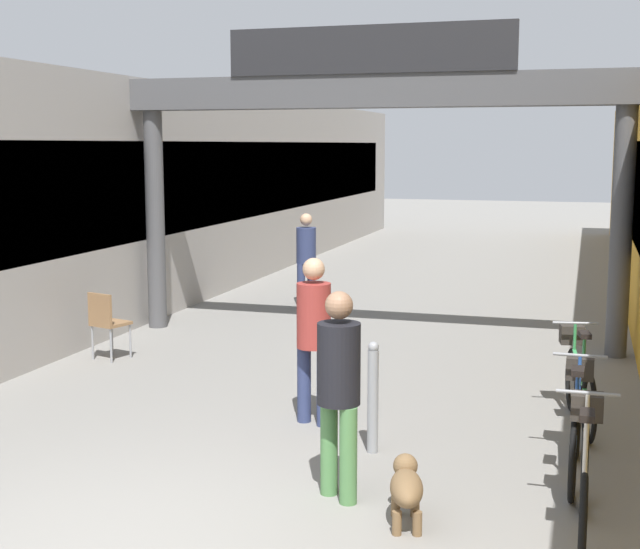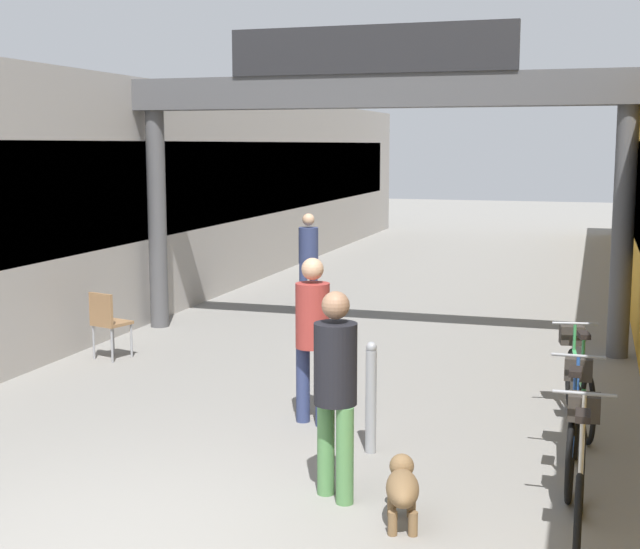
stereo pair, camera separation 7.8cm
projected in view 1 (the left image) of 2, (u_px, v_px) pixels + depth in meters
The scene contains 11 objects.
storefront_left at pixel (167, 190), 17.66m from camera, with size 3.00×26.00×3.78m.
arcade_sign_gateway at pixel (371, 118), 12.28m from camera, with size 7.40×0.47×4.37m.
pedestrian_with_dog at pixel (339, 382), 6.93m from camera, with size 0.47×0.47×1.67m.
pedestrian_companion at pixel (314, 330), 8.82m from camera, with size 0.43×0.43×1.68m.
pedestrian_carrying_crate at pixel (306, 254), 15.34m from camera, with size 0.47×0.47×1.61m.
dog_on_leash at pixel (406, 486), 6.57m from camera, with size 0.37×0.65×0.46m.
bicycle_silver_nearest at pixel (584, 476), 6.36m from camera, with size 0.46×1.69×0.98m.
bicycle_blue_second at pixel (576, 424), 7.53m from camera, with size 0.46×1.69×0.98m.
bicycle_green_third at pixel (579, 380), 8.93m from camera, with size 0.47×1.67×0.98m.
bollard_post_metal at pixel (373, 397), 8.05m from camera, with size 0.10×0.10×1.03m.
cafe_chair_wood_nearer at pixel (106, 319), 11.53m from camera, with size 0.50×0.50×0.89m.
Camera 1 is at (2.92, -5.09, 2.78)m, focal length 50.00 mm.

